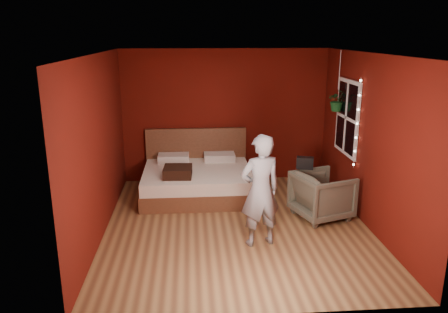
# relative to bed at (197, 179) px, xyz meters

# --- Properties ---
(floor) EXTENTS (4.50, 4.50, 0.00)m
(floor) POSITION_rel_bed_xyz_m (0.58, -1.46, -0.28)
(floor) COLOR olive
(floor) RESTS_ON ground
(room_walls) EXTENTS (4.04, 4.54, 2.62)m
(room_walls) POSITION_rel_bed_xyz_m (0.58, -1.46, 1.40)
(room_walls) COLOR #570F09
(room_walls) RESTS_ON ground
(window) EXTENTS (0.05, 0.97, 1.27)m
(window) POSITION_rel_bed_xyz_m (2.54, -0.56, 1.22)
(window) COLOR white
(window) RESTS_ON room_walls
(fairy_lights) EXTENTS (0.04, 0.04, 1.45)m
(fairy_lights) POSITION_rel_bed_xyz_m (2.52, -1.08, 1.22)
(fairy_lights) COLOR silver
(fairy_lights) RESTS_ON room_walls
(bed) EXTENTS (1.97, 1.67, 1.08)m
(bed) POSITION_rel_bed_xyz_m (0.00, 0.00, 0.00)
(bed) COLOR brown
(bed) RESTS_ON ground
(person) EXTENTS (0.66, 0.51, 1.59)m
(person) POSITION_rel_bed_xyz_m (0.83, -2.09, 0.52)
(person) COLOR gray
(person) RESTS_ON ground
(armchair) EXTENTS (1.03, 1.02, 0.75)m
(armchair) POSITION_rel_bed_xyz_m (1.97, -1.24, 0.09)
(armchair) COLOR #615E4D
(armchair) RESTS_ON ground
(handbag) EXTENTS (0.30, 0.21, 0.19)m
(handbag) POSITION_rel_bed_xyz_m (1.74, -0.98, 0.56)
(handbag) COLOR black
(handbag) RESTS_ON armchair
(throw_pillow) EXTENTS (0.50, 0.50, 0.17)m
(throw_pillow) POSITION_rel_bed_xyz_m (-0.34, -0.46, 0.30)
(throw_pillow) COLOR black
(throw_pillow) RESTS_ON bed
(hanging_plant) EXTENTS (0.36, 0.31, 1.04)m
(hanging_plant) POSITION_rel_bed_xyz_m (2.46, -0.26, 1.47)
(hanging_plant) COLOR silver
(hanging_plant) RESTS_ON room_walls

